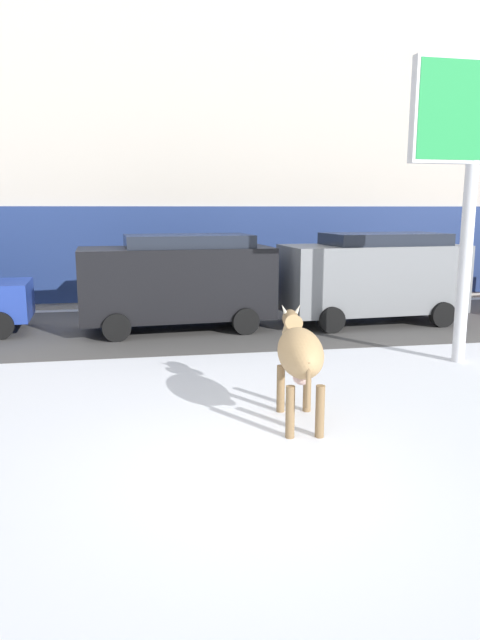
% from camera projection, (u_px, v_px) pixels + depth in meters
% --- Properties ---
extents(ground_plane, '(120.00, 120.00, 0.00)m').
position_uv_depth(ground_plane, '(254.00, 480.00, 6.31)').
color(ground_plane, white).
extents(road_strip, '(60.00, 5.60, 0.01)m').
position_uv_depth(road_strip, '(188.00, 327.00, 14.39)').
color(road_strip, '#514F4C').
rests_on(road_strip, ground).
extents(building_facade, '(44.00, 6.10, 13.00)m').
position_uv_depth(building_facade, '(169.00, 101.00, 19.19)').
color(building_facade, beige).
rests_on(building_facade, ground).
extents(cow_tan, '(0.76, 1.93, 1.54)m').
position_uv_depth(cow_tan, '(299.00, 353.00, 7.86)').
color(cow_tan, tan).
rests_on(cow_tan, ground).
extents(billboard, '(2.53, 0.30, 5.56)m').
position_uv_depth(billboard, '(475.00, 131.00, 10.37)').
color(billboard, silver).
rests_on(billboard, ground).
extents(car_black_van, '(4.72, 2.36, 2.32)m').
position_uv_depth(car_black_van, '(178.00, 279.00, 13.92)').
color(car_black_van, black).
rests_on(car_black_van, ground).
extents(car_grey_van, '(4.72, 2.36, 2.32)m').
position_uv_depth(car_grey_van, '(373.00, 275.00, 14.79)').
color(car_grey_van, slate).
rests_on(car_grey_van, ground).
extents(pedestrian_near_billboard, '(0.36, 0.24, 1.73)m').
position_uv_depth(pedestrian_near_billboard, '(427.00, 272.00, 18.85)').
color(pedestrian_near_billboard, '#282833').
rests_on(pedestrian_near_billboard, ground).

